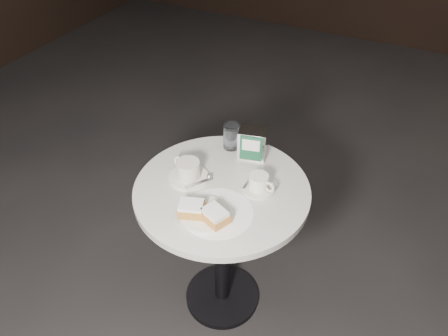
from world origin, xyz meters
TOP-DOWN VIEW (x-y plane):
  - ground at (0.00, 0.00)m, footprint 7.00×7.00m
  - cafe_table at (0.00, 0.00)m, footprint 0.70×0.70m
  - sugar_spill at (0.05, -0.13)m, footprint 0.31×0.31m
  - beignet_plate at (0.01, -0.18)m, footprint 0.21×0.19m
  - coffee_cup_left at (-0.15, -0.01)m, footprint 0.21×0.21m
  - coffee_cup_right at (0.13, 0.05)m, footprint 0.16×0.16m
  - water_glass_left at (-0.08, 0.26)m, footprint 0.08×0.08m
  - water_glass_right at (0.05, 0.25)m, footprint 0.08×0.08m
  - napkin_dispenser at (0.03, 0.24)m, footprint 0.13×0.12m

SIDE VIEW (x-z plane):
  - ground at x=0.00m, z-range 0.00..0.00m
  - cafe_table at x=0.00m, z-range 0.17..0.92m
  - sugar_spill at x=0.05m, z-range 0.74..0.75m
  - beignet_plate at x=0.01m, z-range 0.74..0.80m
  - coffee_cup_right at x=0.13m, z-range 0.74..0.81m
  - coffee_cup_left at x=-0.15m, z-range 0.74..0.82m
  - water_glass_right at x=0.05m, z-range 0.74..0.86m
  - water_glass_left at x=-0.08m, z-range 0.74..0.86m
  - napkin_dispenser at x=0.03m, z-range 0.75..0.88m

